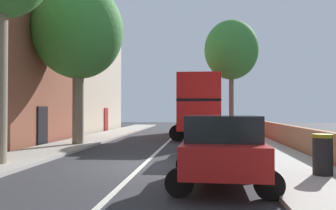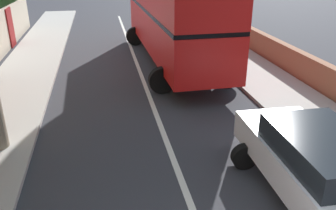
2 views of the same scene
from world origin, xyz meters
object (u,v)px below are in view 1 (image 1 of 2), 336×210
street_tree_left_0 (78,31)px  litter_bin_right (323,154)px  street_tree_right_1 (231,50)px  double_decker_bus (197,104)px  parked_car_red_right_1 (222,147)px  parked_car_white_right_4 (214,133)px

street_tree_left_0 → litter_bin_right: (9.82, -7.67, -5.41)m
street_tree_left_0 → street_tree_right_1: street_tree_right_1 is taller
double_decker_bus → parked_car_red_right_1: size_ratio=2.85×
parked_car_red_right_1 → parked_car_white_right_4: bearing=90.0°
litter_bin_right → street_tree_left_0: bearing=142.0°
parked_car_white_right_4 → street_tree_right_1: 16.12m
street_tree_left_0 → litter_bin_right: street_tree_left_0 is taller
parked_car_red_right_1 → parked_car_white_right_4: (0.00, 5.28, -0.03)m
parked_car_red_right_1 → litter_bin_right: (2.80, 1.13, -0.30)m
parked_car_red_right_1 → street_tree_right_1: size_ratio=0.42×
parked_car_white_right_4 → litter_bin_right: bearing=-55.9°
parked_car_red_right_1 → parked_car_white_right_4: 5.28m
parked_car_white_right_4 → double_decker_bus: bearing=94.3°
parked_car_white_right_4 → litter_bin_right: (2.80, -4.14, -0.27)m
parked_car_red_right_1 → street_tree_left_0: bearing=128.6°
double_decker_bus → street_tree_left_0: size_ratio=1.31×
double_decker_bus → litter_bin_right: (3.60, -14.82, -1.67)m
street_tree_left_0 → parked_car_red_right_1: bearing=-51.4°
street_tree_left_0 → street_tree_right_1: size_ratio=0.92×
litter_bin_right → double_decker_bus: bearing=103.7°
parked_car_white_right_4 → litter_bin_right: size_ratio=4.11×
double_decker_bus → parked_car_red_right_1: 16.04m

